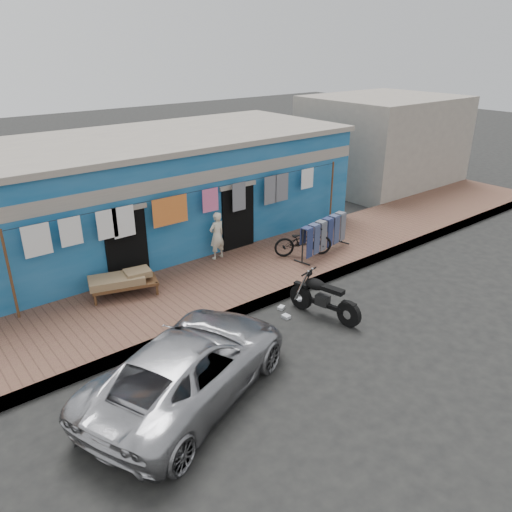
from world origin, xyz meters
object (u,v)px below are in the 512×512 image
(seated_person, at_px, (217,236))
(motorcycle, at_px, (325,297))
(bicycle, at_px, (303,238))
(charpoy, at_px, (124,284))
(car, at_px, (190,365))
(jeans_rack, at_px, (324,236))

(seated_person, bearing_deg, motorcycle, 88.05)
(seated_person, height_order, motorcycle, seated_person)
(bicycle, bearing_deg, motorcycle, 175.04)
(seated_person, xyz_separation_m, motorcycle, (0.30, -3.91, -0.41))
(charpoy, bearing_deg, seated_person, 8.09)
(bicycle, bearing_deg, charpoy, 108.76)
(car, height_order, jeans_rack, jeans_rack)
(motorcycle, xyz_separation_m, charpoy, (-3.32, 3.48, -0.00))
(seated_person, distance_m, motorcycle, 3.94)
(car, distance_m, charpoy, 3.96)
(motorcycle, relative_size, charpoy, 0.96)
(car, relative_size, jeans_rack, 2.05)
(charpoy, height_order, jeans_rack, jeans_rack)
(bicycle, height_order, charpoy, bicycle)
(bicycle, xyz_separation_m, motorcycle, (-1.73, -2.53, -0.26))
(seated_person, height_order, jeans_rack, seated_person)
(bicycle, distance_m, jeans_rack, 0.64)
(bicycle, xyz_separation_m, jeans_rack, (0.61, -0.21, -0.02))
(bicycle, bearing_deg, jeans_rack, -79.56)
(bicycle, height_order, motorcycle, bicycle)
(bicycle, distance_m, motorcycle, 3.08)
(seated_person, xyz_separation_m, jeans_rack, (2.64, -1.58, -0.16))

